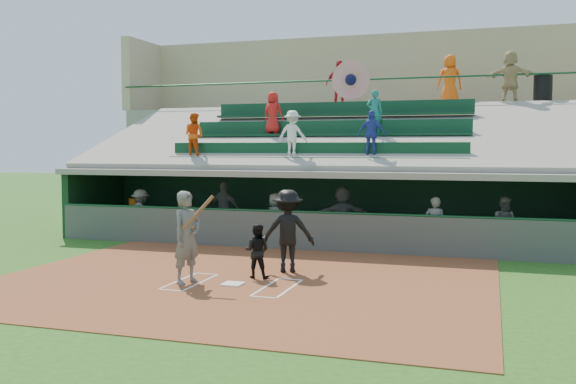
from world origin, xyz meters
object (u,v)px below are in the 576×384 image
(batter_at_plate, at_px, (187,237))
(trash_bin, at_px, (543,89))
(white_table, at_px, (137,222))
(home_plate, at_px, (233,284))
(catcher, at_px, (257,251))
(water_cooler, at_px, (135,205))

(batter_at_plate, height_order, trash_bin, trash_bin)
(white_table, bearing_deg, home_plate, -63.97)
(batter_at_plate, height_order, catcher, batter_at_plate)
(water_cooler, distance_m, trash_bin, 15.08)
(catcher, bearing_deg, home_plate, 69.89)
(catcher, height_order, trash_bin, trash_bin)
(batter_at_plate, xyz_separation_m, trash_bin, (8.00, 12.54, 4.05))
(batter_at_plate, relative_size, trash_bin, 2.07)
(water_cooler, bearing_deg, white_table, 71.56)
(home_plate, bearing_deg, water_cooler, 134.20)
(catcher, distance_m, water_cooler, 8.58)
(batter_at_plate, distance_m, white_table, 8.47)
(catcher, bearing_deg, batter_at_plate, 34.30)
(batter_at_plate, height_order, white_table, batter_at_plate)
(trash_bin, bearing_deg, batter_at_plate, -122.53)
(trash_bin, bearing_deg, water_cooler, -155.77)
(home_plate, xyz_separation_m, water_cooler, (-6.25, 6.43, 1.00))
(catcher, bearing_deg, water_cooler, -44.81)
(home_plate, distance_m, trash_bin, 15.10)
(home_plate, relative_size, batter_at_plate, 0.21)
(home_plate, bearing_deg, batter_at_plate, -171.79)
(white_table, relative_size, trash_bin, 0.91)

